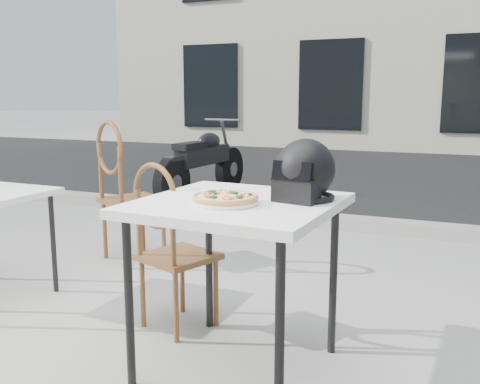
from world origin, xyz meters
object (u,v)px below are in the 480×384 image
at_px(cafe_chair_main, 169,238).
at_px(motorcycle, 203,165).
at_px(plate, 225,202).
at_px(helmet, 304,173).
at_px(cafe_table_main, 238,216).
at_px(pizza, 225,197).
at_px(cafe_chair_side, 123,184).

xyz_separation_m(cafe_chair_main, motorcycle, (-1.64, 3.64, -0.09)).
bearing_deg(cafe_chair_main, plate, 166.03).
height_order(helmet, motorcycle, helmet).
xyz_separation_m(helmet, motorcycle, (-2.44, 3.76, -0.51)).
height_order(cafe_table_main, helmet, helmet).
relative_size(pizza, cafe_chair_side, 0.28).
height_order(pizza, helmet, helmet).
xyz_separation_m(plate, helmet, (0.30, 0.23, 0.12)).
distance_m(cafe_table_main, cafe_chair_main, 0.62).
height_order(plate, helmet, helmet).
bearing_deg(plate, pizza, 78.31).
distance_m(plate, cafe_chair_main, 0.69).
relative_size(plate, cafe_chair_main, 0.33).
height_order(cafe_table_main, motorcycle, motorcycle).
xyz_separation_m(cafe_chair_side, motorcycle, (-0.64, 2.66, -0.18)).
distance_m(cafe_chair_main, motorcycle, 3.99).
distance_m(pizza, cafe_chair_main, 0.70).
bearing_deg(cafe_table_main, pizza, -99.93).
distance_m(helmet, motorcycle, 4.51).
bearing_deg(cafe_chair_side, cafe_table_main, 169.15).
relative_size(cafe_chair_main, motorcycle, 0.47).
xyz_separation_m(cafe_table_main, plate, (-0.02, -0.10, 0.08)).
xyz_separation_m(plate, motorcycle, (-2.14, 3.99, -0.40)).
bearing_deg(pizza, helmet, 38.26).
relative_size(plate, cafe_chair_side, 0.28).
bearing_deg(cafe_table_main, cafe_chair_main, 154.62).
height_order(plate, pizza, pizza).
xyz_separation_m(helmet, cafe_chair_side, (-1.80, 1.10, -0.33)).
xyz_separation_m(plate, cafe_chair_side, (-1.50, 1.33, -0.21)).
height_order(plate, cafe_chair_side, cafe_chair_side).
xyz_separation_m(pizza, motorcycle, (-2.14, 3.99, -0.42)).
bearing_deg(cafe_table_main, motorcycle, 119.03).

